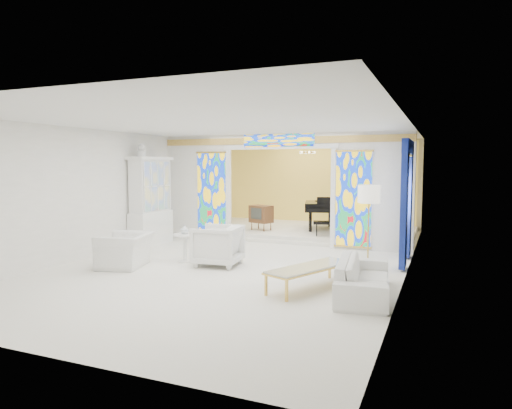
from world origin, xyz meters
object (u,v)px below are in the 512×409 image
at_px(armchair_left, 125,250).
at_px(coffee_table, 310,268).
at_px(tv_console, 261,214).
at_px(sofa, 363,277).
at_px(china_cabinet, 151,202).
at_px(armchair_right, 218,245).
at_px(grand_piano, 331,206).

distance_m(armchair_left, coffee_table, 4.12).
height_order(coffee_table, tv_console, tv_console).
bearing_deg(sofa, china_cabinet, 59.08).
xyz_separation_m(sofa, coffee_table, (-0.93, 0.05, 0.07)).
bearing_deg(sofa, armchair_left, 80.55).
distance_m(armchair_right, coffee_table, 2.58).
xyz_separation_m(grand_piano, tv_console, (-1.92, -1.11, -0.21)).
bearing_deg(armchair_left, tv_console, 152.40).
relative_size(coffee_table, grand_piano, 0.67).
relative_size(china_cabinet, armchair_left, 2.49).
distance_m(sofa, tv_console, 6.59).
distance_m(armchair_left, grand_piano, 6.87).
distance_m(china_cabinet, coffee_table, 5.95).
height_order(armchair_left, coffee_table, armchair_left).
height_order(china_cabinet, armchair_right, china_cabinet).
height_order(china_cabinet, tv_console, china_cabinet).
bearing_deg(china_cabinet, sofa, -24.04).
height_order(china_cabinet, coffee_table, china_cabinet).
distance_m(china_cabinet, armchair_left, 2.88).
height_order(grand_piano, tv_console, grand_piano).
distance_m(armchair_left, tv_console, 5.17).
height_order(armchair_left, armchair_right, armchair_right).
xyz_separation_m(armchair_right, tv_console, (-0.65, 4.16, 0.23)).
xyz_separation_m(armchair_left, coffee_table, (4.11, -0.18, 0.02)).
bearing_deg(coffee_table, grand_piano, 99.83).
xyz_separation_m(china_cabinet, armchair_left, (1.13, -2.52, -0.81)).
bearing_deg(armchair_right, china_cabinet, -126.35).
bearing_deg(armchair_right, coffee_table, 59.25).
bearing_deg(grand_piano, coffee_table, -95.05).
bearing_deg(coffee_table, armchair_left, 177.51).
relative_size(armchair_left, armchair_right, 1.13).
bearing_deg(tv_console, sofa, -33.16).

